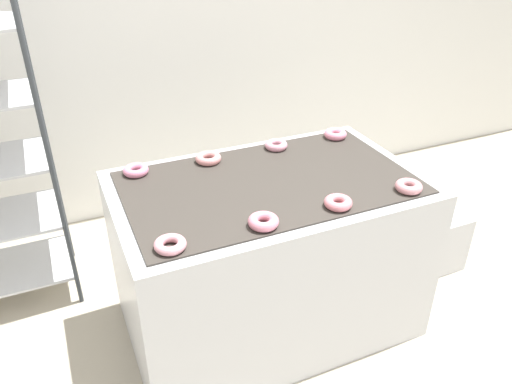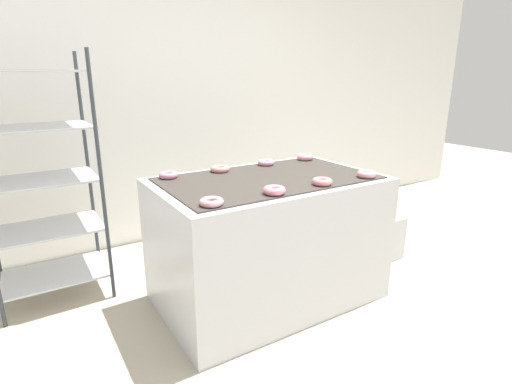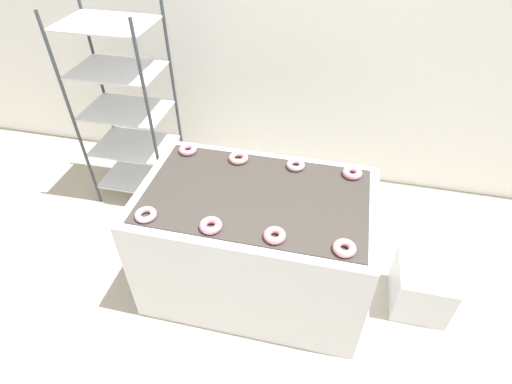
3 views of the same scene
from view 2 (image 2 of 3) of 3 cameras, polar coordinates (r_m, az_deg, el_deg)
ground_plane at (r=2.41m, az=11.35°, el=-21.49°), size 14.00×14.00×0.00m
wall_back at (r=3.73m, az=-10.81°, el=15.02°), size 8.00×0.05×2.80m
fryer_machine at (r=2.67m, az=1.72°, el=-6.76°), size 1.42×0.88×0.85m
baking_rack_cart at (r=2.89m, az=-28.35°, el=1.51°), size 0.67×0.48×1.62m
glaze_bin at (r=3.51m, az=16.37°, el=-5.95°), size 0.35×0.38×0.36m
donut_near_left at (r=2.00m, az=-6.36°, el=-1.40°), size 0.12×0.12×0.04m
donut_near_midleft at (r=2.17m, az=2.63°, el=0.25°), size 0.12×0.12×0.04m
donut_near_midright at (r=2.39m, az=9.44°, el=1.48°), size 0.12×0.12×0.04m
donut_near_right at (r=2.63m, az=15.50°, el=2.47°), size 0.12×0.12×0.04m
donut_far_left at (r=2.57m, az=-12.40°, el=2.39°), size 0.12×0.12×0.04m
donut_far_midleft at (r=2.69m, az=-5.18°, el=3.33°), size 0.13×0.13×0.04m
donut_far_midright at (r=2.88m, az=1.44°, el=4.24°), size 0.12×0.12×0.04m
donut_far_right at (r=3.09m, az=7.04°, el=4.96°), size 0.12×0.12×0.04m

